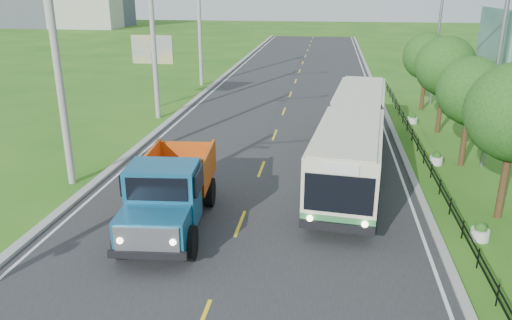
% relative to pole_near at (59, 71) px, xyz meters
% --- Properties ---
extents(road, '(14.00, 120.00, 0.02)m').
position_rel_pole_near_xyz_m(road, '(8.26, 11.00, -5.08)').
color(road, '#28282B').
rests_on(road, ground).
extents(curb_left, '(0.40, 120.00, 0.15)m').
position_rel_pole_near_xyz_m(curb_left, '(1.06, 11.00, -5.02)').
color(curb_left, '#9E9E99').
rests_on(curb_left, ground).
extents(curb_right, '(0.30, 120.00, 0.10)m').
position_rel_pole_near_xyz_m(curb_right, '(15.41, 11.00, -5.04)').
color(curb_right, '#9E9E99').
rests_on(curb_right, ground).
extents(edge_line_left, '(0.12, 120.00, 0.00)m').
position_rel_pole_near_xyz_m(edge_line_left, '(1.61, 11.00, -5.07)').
color(edge_line_left, silver).
rests_on(edge_line_left, road).
extents(edge_line_right, '(0.12, 120.00, 0.00)m').
position_rel_pole_near_xyz_m(edge_line_right, '(14.91, 11.00, -5.07)').
color(edge_line_right, silver).
rests_on(edge_line_right, road).
extents(railing_right, '(0.04, 40.00, 0.60)m').
position_rel_pole_near_xyz_m(railing_right, '(16.26, 5.00, -4.79)').
color(railing_right, black).
rests_on(railing_right, ground).
extents(pole_near, '(3.51, 0.32, 10.00)m').
position_rel_pole_near_xyz_m(pole_near, '(0.00, 0.00, 0.00)').
color(pole_near, gray).
rests_on(pole_near, ground).
extents(pole_mid, '(3.51, 0.32, 10.00)m').
position_rel_pole_near_xyz_m(pole_mid, '(0.00, 12.00, 0.00)').
color(pole_mid, gray).
rests_on(pole_mid, ground).
extents(pole_far, '(3.51, 0.32, 10.00)m').
position_rel_pole_near_xyz_m(pole_far, '(0.00, 24.00, 0.00)').
color(pole_far, gray).
rests_on(pole_far, ground).
extents(tree_fourth, '(3.24, 3.31, 5.40)m').
position_rel_pole_near_xyz_m(tree_fourth, '(18.12, 5.14, -1.51)').
color(tree_fourth, '#382314').
rests_on(tree_fourth, ground).
extents(tree_fifth, '(3.48, 3.52, 5.80)m').
position_rel_pole_near_xyz_m(tree_fifth, '(18.12, 11.14, -1.24)').
color(tree_fifth, '#382314').
rests_on(tree_fifth, ground).
extents(tree_back, '(3.30, 3.36, 5.50)m').
position_rel_pole_near_xyz_m(tree_back, '(18.12, 17.14, -1.44)').
color(tree_back, '#382314').
rests_on(tree_back, ground).
extents(streetlight_mid, '(3.02, 0.20, 9.07)m').
position_rel_pole_near_xyz_m(streetlight_mid, '(18.90, 5.00, -0.19)').
color(streetlight_mid, slate).
rests_on(streetlight_mid, ground).
extents(streetlight_far, '(3.02, 0.20, 9.07)m').
position_rel_pole_near_xyz_m(streetlight_far, '(18.90, 19.00, -0.19)').
color(streetlight_far, slate).
rests_on(streetlight_far, ground).
extents(planter_near, '(0.64, 0.64, 0.67)m').
position_rel_pole_near_xyz_m(planter_near, '(16.86, -3.00, -4.81)').
color(planter_near, silver).
rests_on(planter_near, ground).
extents(planter_mid, '(0.64, 0.64, 0.67)m').
position_rel_pole_near_xyz_m(planter_mid, '(16.86, 5.00, -4.81)').
color(planter_mid, silver).
rests_on(planter_mid, ground).
extents(planter_far, '(0.64, 0.64, 0.67)m').
position_rel_pole_near_xyz_m(planter_far, '(16.86, 13.00, -4.81)').
color(planter_far, silver).
rests_on(planter_far, ground).
extents(billboard_left, '(3.00, 0.20, 5.20)m').
position_rel_pole_near_xyz_m(billboard_left, '(-1.24, 15.00, -1.23)').
color(billboard_left, slate).
rests_on(billboard_left, ground).
extents(billboard_right, '(0.24, 6.00, 7.30)m').
position_rel_pole_near_xyz_m(billboard_right, '(20.56, 11.00, 0.25)').
color(billboard_right, slate).
rests_on(billboard_right, ground).
extents(bus, '(4.22, 16.20, 3.09)m').
position_rel_pole_near_xyz_m(bus, '(12.66, 3.78, -3.23)').
color(bus, '#317B43').
rests_on(bus, ground).
extents(dump_truck, '(3.06, 6.78, 2.77)m').
position_rel_pole_near_xyz_m(dump_truck, '(5.79, -3.59, -3.53)').
color(dump_truck, '#145378').
rests_on(dump_truck, ground).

